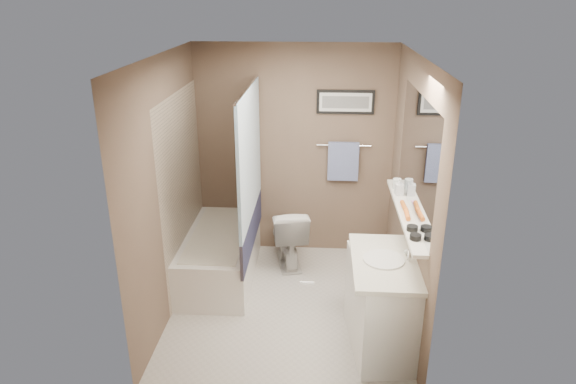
# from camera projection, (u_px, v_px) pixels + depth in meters

# --- Properties ---
(ground) EXTENTS (2.50, 2.50, 0.00)m
(ground) POSITION_uv_depth(u_px,v_px,m) (287.00, 306.00, 5.05)
(ground) COLOR beige
(ground) RESTS_ON ground
(ceiling) EXTENTS (2.20, 2.50, 0.04)m
(ceiling) POSITION_uv_depth(u_px,v_px,m) (287.00, 58.00, 4.18)
(ceiling) COLOR silver
(ceiling) RESTS_ON wall_back
(wall_back) EXTENTS (2.20, 0.04, 2.40)m
(wall_back) POSITION_uv_depth(u_px,v_px,m) (294.00, 153.00, 5.75)
(wall_back) COLOR brown
(wall_back) RESTS_ON ground
(wall_front) EXTENTS (2.20, 0.04, 2.40)m
(wall_front) POSITION_uv_depth(u_px,v_px,m) (275.00, 260.00, 3.47)
(wall_front) COLOR brown
(wall_front) RESTS_ON ground
(wall_left) EXTENTS (0.04, 2.50, 2.40)m
(wall_left) POSITION_uv_depth(u_px,v_px,m) (169.00, 190.00, 4.68)
(wall_left) COLOR brown
(wall_left) RESTS_ON ground
(wall_right) EXTENTS (0.04, 2.50, 2.40)m
(wall_right) POSITION_uv_depth(u_px,v_px,m) (408.00, 196.00, 4.55)
(wall_right) COLOR brown
(wall_right) RESTS_ON ground
(tile_surround) EXTENTS (0.02, 1.55, 2.00)m
(tile_surround) POSITION_uv_depth(u_px,v_px,m) (183.00, 191.00, 5.21)
(tile_surround) COLOR tan
(tile_surround) RESTS_ON wall_left
(curtain_rod) EXTENTS (0.02, 1.55, 0.02)m
(curtain_rod) POSITION_uv_depth(u_px,v_px,m) (248.00, 88.00, 4.79)
(curtain_rod) COLOR silver
(curtain_rod) RESTS_ON wall_left
(curtain_upper) EXTENTS (0.03, 1.45, 1.28)m
(curtain_upper) POSITION_uv_depth(u_px,v_px,m) (250.00, 154.00, 5.03)
(curtain_upper) COLOR white
(curtain_upper) RESTS_ON curtain_rod
(curtain_lower) EXTENTS (0.03, 1.45, 0.36)m
(curtain_lower) POSITION_uv_depth(u_px,v_px,m) (252.00, 230.00, 5.33)
(curtain_lower) COLOR #28294B
(curtain_lower) RESTS_ON curtain_rod
(mirror) EXTENTS (0.02, 1.60, 1.00)m
(mirror) POSITION_uv_depth(u_px,v_px,m) (417.00, 156.00, 4.25)
(mirror) COLOR silver
(mirror) RESTS_ON wall_right
(shelf) EXTENTS (0.12, 1.60, 0.03)m
(shelf) POSITION_uv_depth(u_px,v_px,m) (405.00, 213.00, 4.45)
(shelf) COLOR silver
(shelf) RESTS_ON wall_right
(towel_bar) EXTENTS (0.60, 0.02, 0.02)m
(towel_bar) POSITION_uv_depth(u_px,v_px,m) (344.00, 145.00, 5.67)
(towel_bar) COLOR silver
(towel_bar) RESTS_ON wall_back
(towel) EXTENTS (0.34, 0.05, 0.44)m
(towel) POSITION_uv_depth(u_px,v_px,m) (343.00, 161.00, 5.72)
(towel) COLOR #9BACE1
(towel) RESTS_ON towel_bar
(art_frame) EXTENTS (0.62, 0.02, 0.26)m
(art_frame) POSITION_uv_depth(u_px,v_px,m) (345.00, 102.00, 5.51)
(art_frame) COLOR black
(art_frame) RESTS_ON wall_back
(art_mat) EXTENTS (0.56, 0.00, 0.20)m
(art_mat) POSITION_uv_depth(u_px,v_px,m) (346.00, 102.00, 5.50)
(art_mat) COLOR white
(art_mat) RESTS_ON art_frame
(art_image) EXTENTS (0.50, 0.00, 0.13)m
(art_image) POSITION_uv_depth(u_px,v_px,m) (346.00, 102.00, 5.49)
(art_image) COLOR #595959
(art_image) RESTS_ON art_mat
(door) EXTENTS (0.80, 0.02, 2.00)m
(door) POSITION_uv_depth(u_px,v_px,m) (355.00, 289.00, 3.50)
(door) COLOR silver
(door) RESTS_ON wall_front
(door_handle) EXTENTS (0.10, 0.02, 0.02)m
(door_handle) POSITION_uv_depth(u_px,v_px,m) (307.00, 283.00, 3.57)
(door_handle) COLOR silver
(door_handle) RESTS_ON door
(bathtub) EXTENTS (0.72, 1.51, 0.50)m
(bathtub) POSITION_uv_depth(u_px,v_px,m) (221.00, 255.00, 5.51)
(bathtub) COLOR white
(bathtub) RESTS_ON ground
(tub_rim) EXTENTS (0.56, 1.36, 0.02)m
(tub_rim) POSITION_uv_depth(u_px,v_px,m) (220.00, 234.00, 5.42)
(tub_rim) COLOR silver
(tub_rim) RESTS_ON bathtub
(toilet) EXTENTS (0.51, 0.74, 0.69)m
(toilet) POSITION_uv_depth(u_px,v_px,m) (288.00, 235.00, 5.73)
(toilet) COLOR silver
(toilet) RESTS_ON ground
(vanity) EXTENTS (0.60, 0.95, 0.80)m
(vanity) POSITION_uv_depth(u_px,v_px,m) (383.00, 306.00, 4.35)
(vanity) COLOR white
(vanity) RESTS_ON ground
(countertop) EXTENTS (0.54, 0.96, 0.04)m
(countertop) POSITION_uv_depth(u_px,v_px,m) (385.00, 262.00, 4.20)
(countertop) COLOR beige
(countertop) RESTS_ON vanity
(sink_basin) EXTENTS (0.34, 0.34, 0.01)m
(sink_basin) POSITION_uv_depth(u_px,v_px,m) (384.00, 259.00, 4.19)
(sink_basin) COLOR silver
(sink_basin) RESTS_ON countertop
(faucet_spout) EXTENTS (0.02, 0.02, 0.10)m
(faucet_spout) POSITION_uv_depth(u_px,v_px,m) (409.00, 256.00, 4.16)
(faucet_spout) COLOR white
(faucet_spout) RESTS_ON countertop
(faucet_knob) EXTENTS (0.05, 0.05, 0.05)m
(faucet_knob) POSITION_uv_depth(u_px,v_px,m) (407.00, 252.00, 4.26)
(faucet_knob) COLOR white
(faucet_knob) RESTS_ON countertop
(candle_bowl_near) EXTENTS (0.09, 0.09, 0.04)m
(candle_bowl_near) POSITION_uv_depth(u_px,v_px,m) (415.00, 237.00, 3.93)
(candle_bowl_near) COLOR black
(candle_bowl_near) RESTS_ON shelf
(candle_bowl_far) EXTENTS (0.09, 0.09, 0.04)m
(candle_bowl_far) POSITION_uv_depth(u_px,v_px,m) (412.00, 228.00, 4.08)
(candle_bowl_far) COLOR black
(candle_bowl_far) RESTS_ON shelf
(hair_brush_front) EXTENTS (0.05, 0.22, 0.04)m
(hair_brush_front) POSITION_uv_depth(u_px,v_px,m) (407.00, 214.00, 4.34)
(hair_brush_front) COLOR orange
(hair_brush_front) RESTS_ON shelf
(hair_brush_back) EXTENTS (0.05, 0.22, 0.04)m
(hair_brush_back) POSITION_uv_depth(u_px,v_px,m) (404.00, 207.00, 4.48)
(hair_brush_back) COLOR #C15D1B
(hair_brush_back) RESTS_ON shelf
(pink_comb) EXTENTS (0.04, 0.16, 0.01)m
(pink_comb) POSITION_uv_depth(u_px,v_px,m) (402.00, 204.00, 4.59)
(pink_comb) COLOR pink
(pink_comb) RESTS_ON shelf
(glass_jar) EXTENTS (0.08, 0.08, 0.10)m
(glass_jar) POSITION_uv_depth(u_px,v_px,m) (397.00, 184.00, 4.93)
(glass_jar) COLOR white
(glass_jar) RESTS_ON shelf
(soap_bottle) EXTENTS (0.08, 0.08, 0.16)m
(soap_bottle) POSITION_uv_depth(u_px,v_px,m) (399.00, 187.00, 4.77)
(soap_bottle) COLOR #999999
(soap_bottle) RESTS_ON shelf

